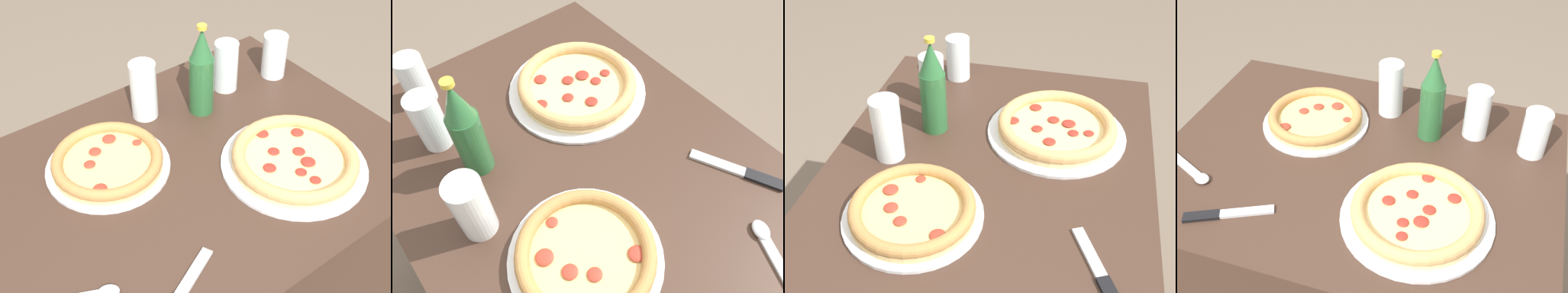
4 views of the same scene
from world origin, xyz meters
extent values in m
cube|color=#3D281E|center=(0.00, 0.00, 0.38)|extent=(0.99, 0.73, 0.76)
cylinder|color=silver|center=(0.16, -0.11, 0.76)|extent=(0.28, 0.28, 0.01)
cylinder|color=#DBB775|center=(0.16, -0.11, 0.77)|extent=(0.25, 0.25, 0.01)
cylinder|color=#E5C170|center=(0.16, -0.11, 0.78)|extent=(0.22, 0.22, 0.00)
torus|color=#AD7A42|center=(0.16, -0.11, 0.79)|extent=(0.25, 0.25, 0.03)
ellipsoid|color=#A83323|center=(0.17, -0.16, 0.79)|extent=(0.03, 0.03, 0.01)
ellipsoid|color=#A83323|center=(0.22, -0.04, 0.79)|extent=(0.03, 0.03, 0.01)
ellipsoid|color=#A83323|center=(0.07, -0.13, 0.79)|extent=(0.02, 0.02, 0.00)
ellipsoid|color=#A83323|center=(0.20, -0.13, 0.79)|extent=(0.03, 0.03, 0.01)
ellipsoid|color=#A83323|center=(0.12, -0.17, 0.79)|extent=(0.03, 0.03, 0.01)
cylinder|color=silver|center=(-0.19, 0.14, 0.76)|extent=(0.34, 0.34, 0.01)
cylinder|color=#E5C689|center=(-0.19, 0.14, 0.77)|extent=(0.29, 0.29, 0.01)
cylinder|color=#EACC7F|center=(-0.19, 0.14, 0.78)|extent=(0.25, 0.25, 0.00)
torus|color=tan|center=(-0.19, 0.14, 0.79)|extent=(0.29, 0.29, 0.03)
ellipsoid|color=maroon|center=(-0.20, 0.16, 0.79)|extent=(0.03, 0.03, 0.01)
ellipsoid|color=maroon|center=(-0.21, 0.13, 0.79)|extent=(0.03, 0.03, 0.01)
ellipsoid|color=maroon|center=(-0.18, 0.03, 0.79)|extent=(0.03, 0.03, 0.01)
ellipsoid|color=maroon|center=(-0.17, 0.18, 0.79)|extent=(0.03, 0.03, 0.01)
ellipsoid|color=maroon|center=(-0.17, 0.21, 0.79)|extent=(0.02, 0.02, 0.01)
ellipsoid|color=maroon|center=(-0.12, 0.13, 0.79)|extent=(0.03, 0.03, 0.01)
ellipsoid|color=maroon|center=(-0.25, 0.07, 0.79)|extent=(0.03, 0.03, 0.01)
ellipsoid|color=maroon|center=(-0.16, 0.09, 0.79)|extent=(0.03, 0.03, 0.01)
cylinder|color=white|center=(-0.26, -0.20, 0.83)|extent=(0.06, 0.06, 0.14)
cylinder|color=#935123|center=(-0.26, -0.20, 0.81)|extent=(0.05, 0.05, 0.09)
cylinder|color=white|center=(-0.02, -0.23, 0.84)|extent=(0.07, 0.07, 0.15)
cylinder|color=#F4A323|center=(-0.02, -0.23, 0.82)|extent=(0.05, 0.05, 0.12)
cylinder|color=white|center=(-0.40, -0.17, 0.82)|extent=(0.07, 0.07, 0.12)
cylinder|color=silver|center=(-0.40, -0.17, 0.80)|extent=(0.05, 0.05, 0.06)
cylinder|color=#286033|center=(-0.15, -0.16, 0.84)|extent=(0.06, 0.06, 0.15)
cone|color=#286033|center=(-0.15, -0.16, 0.96)|extent=(0.06, 0.06, 0.08)
cylinder|color=gold|center=(-0.15, -0.16, 1.00)|extent=(0.02, 0.02, 0.01)
cube|color=black|center=(0.26, 0.28, 0.76)|extent=(0.08, 0.06, 0.01)
cube|color=silver|center=(0.17, 0.23, 0.76)|extent=(0.12, 0.07, 0.01)
cube|color=silver|center=(0.40, 0.14, 0.76)|extent=(0.13, 0.07, 0.01)
ellipsoid|color=silver|center=(0.32, 0.18, 0.77)|extent=(0.05, 0.05, 0.01)
camera|label=1|loc=(0.54, 0.72, 1.63)|focal=50.00mm
camera|label=2|loc=(0.35, -0.27, 1.44)|focal=35.00mm
camera|label=3|loc=(0.80, 0.17, 1.48)|focal=45.00mm
camera|label=4|loc=(-0.32, 0.85, 1.56)|focal=45.00mm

